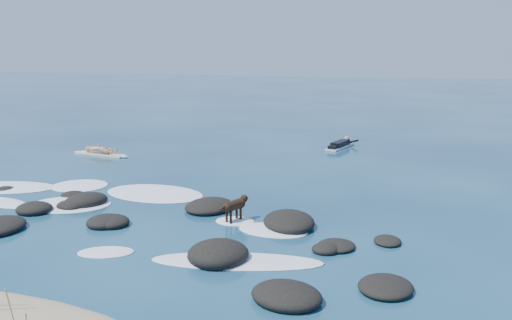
% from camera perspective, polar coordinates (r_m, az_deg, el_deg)
% --- Properties ---
extents(ground, '(160.00, 160.00, 0.00)m').
position_cam_1_polar(ground, '(17.10, -10.17, -5.09)').
color(ground, '#0A2642').
rests_on(ground, ground).
extents(reef_rocks, '(13.93, 7.16, 0.61)m').
position_cam_1_polar(reef_rocks, '(15.20, -10.82, -6.76)').
color(reef_rocks, black).
rests_on(reef_rocks, ground).
extents(breaking_foam, '(14.09, 7.38, 0.12)m').
position_cam_1_polar(breaking_foam, '(18.22, -15.77, -4.30)').
color(breaking_foam, white).
rests_on(breaking_foam, ground).
extents(standing_surfer_rig, '(3.02, 0.89, 1.72)m').
position_cam_1_polar(standing_surfer_rig, '(26.31, -15.35, 1.90)').
color(standing_surfer_rig, beige).
rests_on(standing_surfer_rig, ground).
extents(paddling_surfer_rig, '(1.34, 2.63, 0.46)m').
position_cam_1_polar(paddling_surfer_rig, '(27.68, 8.45, 1.53)').
color(paddling_surfer_rig, silver).
rests_on(paddling_surfer_rig, ground).
extents(dog, '(0.59, 1.10, 0.74)m').
position_cam_1_polar(dog, '(15.71, -2.10, -4.53)').
color(dog, black).
rests_on(dog, ground).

